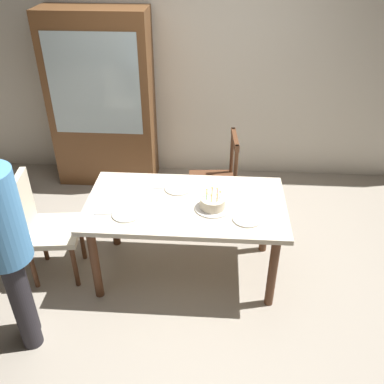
{
  "coord_description": "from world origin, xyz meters",
  "views": [
    {
      "loc": [
        0.23,
        -2.75,
        2.61
      ],
      "look_at": [
        0.05,
        0.0,
        0.83
      ],
      "focal_mm": 39.53,
      "sensor_mm": 36.0,
      "label": 1
    }
  ],
  "objects": [
    {
      "name": "plate_near_celebrant",
      "position": [
        -0.43,
        -0.19,
        0.73
      ],
      "size": [
        0.22,
        0.22,
        0.01
      ],
      "primitive_type": "cylinder",
      "color": "silver",
      "rests_on": "dining_table"
    },
    {
      "name": "ground",
      "position": [
        0.0,
        0.0,
        0.0
      ],
      "size": [
        6.4,
        6.4,
        0.0
      ],
      "primitive_type": "plane",
      "color": "#9E9384"
    },
    {
      "name": "plate_near_guest",
      "position": [
        0.47,
        -0.19,
        0.73
      ],
      "size": [
        0.22,
        0.22,
        0.01
      ],
      "primitive_type": "cylinder",
      "color": "silver",
      "rests_on": "dining_table"
    },
    {
      "name": "back_wall",
      "position": [
        0.0,
        1.85,
        1.3
      ],
      "size": [
        6.4,
        0.1,
        2.6
      ],
      "primitive_type": "cube",
      "color": "silver",
      "rests_on": "ground"
    },
    {
      "name": "person_celebrant",
      "position": [
        -1.09,
        -0.77,
        0.9
      ],
      "size": [
        0.32,
        0.32,
        1.59
      ],
      "color": "#262328",
      "rests_on": "ground"
    },
    {
      "name": "china_cabinet",
      "position": [
        -1.03,
        1.56,
        0.95
      ],
      "size": [
        1.1,
        0.45,
        1.9
      ],
      "color": "brown",
      "rests_on": "ground"
    },
    {
      "name": "chair_upholstered",
      "position": [
        -1.18,
        -0.09,
        0.53
      ],
      "size": [
        0.49,
        0.49,
        0.95
      ],
      "color": "beige",
      "rests_on": "ground"
    },
    {
      "name": "dining_table",
      "position": [
        0.0,
        0.0,
        0.64
      ],
      "size": [
        1.58,
        0.86,
        0.73
      ],
      "color": "beige",
      "rests_on": "ground"
    },
    {
      "name": "fork_far_side",
      "position": [
        -0.24,
        0.19,
        0.73
      ],
      "size": [
        0.18,
        0.04,
        0.01
      ],
      "primitive_type": "cube",
      "rotation": [
        0.0,
        0.0,
        0.15
      ],
      "color": "silver",
      "rests_on": "dining_table"
    },
    {
      "name": "fork_near_celebrant",
      "position": [
        -0.59,
        -0.19,
        0.73
      ],
      "size": [
        0.18,
        0.04,
        0.01
      ],
      "primitive_type": "cube",
      "rotation": [
        0.0,
        0.0,
        0.15
      ],
      "color": "silver",
      "rests_on": "dining_table"
    },
    {
      "name": "birthday_cake",
      "position": [
        0.21,
        -0.07,
        0.77
      ],
      "size": [
        0.28,
        0.28,
        0.16
      ],
      "color": "silver",
      "rests_on": "dining_table"
    },
    {
      "name": "plate_far_side",
      "position": [
        -0.08,
        0.19,
        0.73
      ],
      "size": [
        0.22,
        0.22,
        0.01
      ],
      "primitive_type": "cylinder",
      "color": "silver",
      "rests_on": "dining_table"
    },
    {
      "name": "chair_spindle_back",
      "position": [
        0.22,
        0.75,
        0.46
      ],
      "size": [
        0.47,
        0.47,
        0.95
      ],
      "color": "#56331E",
      "rests_on": "ground"
    }
  ]
}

